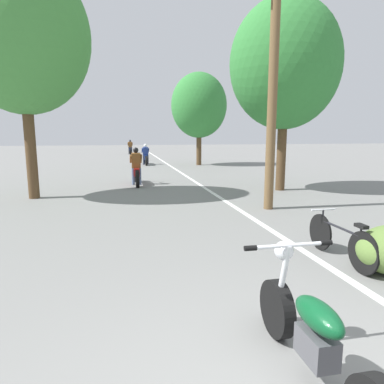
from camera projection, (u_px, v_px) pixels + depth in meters
lane_stripe_edge at (193, 180)px, 14.63m from camera, size 0.14×48.00×0.01m
utility_pole at (273, 87)px, 8.61m from camera, size 1.10×0.24×6.08m
roadside_tree_right_near at (285, 64)px, 11.47m from camera, size 3.76×3.39×6.45m
roadside_tree_right_far at (199, 106)px, 21.28m from camera, size 3.48×3.13×5.72m
roadside_tree_left at (22, 37)px, 9.85m from camera, size 3.87×3.48×6.99m
motorcycle_foreground at (314, 335)px, 2.71m from camera, size 0.85×1.96×1.01m
motorcycle_rider_lead at (136, 171)px, 13.40m from camera, size 0.50×2.18×1.45m
motorcycle_rider_mid at (146, 157)px, 22.09m from camera, size 0.50×2.01×1.33m
motorcycle_rider_far at (130, 149)px, 33.41m from camera, size 0.50×2.05×1.41m
bicycle_parked at (340, 240)px, 5.35m from camera, size 0.44×1.70×0.73m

